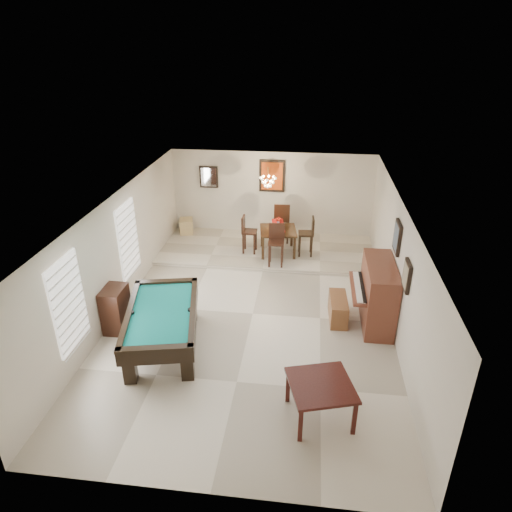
% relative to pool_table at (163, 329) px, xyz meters
% --- Properties ---
extents(ground_plane, '(6.00, 9.00, 0.02)m').
position_rel_pool_table_xyz_m(ground_plane, '(1.60, 1.39, -0.42)').
color(ground_plane, beige).
extents(wall_back, '(6.00, 0.04, 2.60)m').
position_rel_pool_table_xyz_m(wall_back, '(1.60, 5.89, 0.89)').
color(wall_back, silver).
rests_on(wall_back, ground_plane).
extents(wall_front, '(6.00, 0.04, 2.60)m').
position_rel_pool_table_xyz_m(wall_front, '(1.60, -3.11, 0.89)').
color(wall_front, silver).
rests_on(wall_front, ground_plane).
extents(wall_left, '(0.04, 9.00, 2.60)m').
position_rel_pool_table_xyz_m(wall_left, '(-1.40, 1.39, 0.89)').
color(wall_left, silver).
rests_on(wall_left, ground_plane).
extents(wall_right, '(0.04, 9.00, 2.60)m').
position_rel_pool_table_xyz_m(wall_right, '(4.60, 1.39, 0.89)').
color(wall_right, silver).
rests_on(wall_right, ground_plane).
extents(ceiling, '(6.00, 9.00, 0.04)m').
position_rel_pool_table_xyz_m(ceiling, '(1.60, 1.39, 2.19)').
color(ceiling, white).
rests_on(ceiling, wall_back).
extents(dining_step, '(6.00, 2.50, 0.12)m').
position_rel_pool_table_xyz_m(dining_step, '(1.60, 4.64, -0.35)').
color(dining_step, beige).
rests_on(dining_step, ground_plane).
extents(window_left_front, '(0.06, 1.00, 1.70)m').
position_rel_pool_table_xyz_m(window_left_front, '(-1.37, -0.81, 0.99)').
color(window_left_front, white).
rests_on(window_left_front, wall_left).
extents(window_left_rear, '(0.06, 1.00, 1.70)m').
position_rel_pool_table_xyz_m(window_left_rear, '(-1.37, 1.99, 0.99)').
color(window_left_rear, white).
rests_on(window_left_rear, wall_left).
extents(pool_table, '(1.81, 2.67, 0.82)m').
position_rel_pool_table_xyz_m(pool_table, '(0.00, 0.00, 0.00)').
color(pool_table, black).
rests_on(pool_table, ground_plane).
extents(square_table, '(1.22, 1.22, 0.68)m').
position_rel_pool_table_xyz_m(square_table, '(3.07, -1.50, -0.07)').
color(square_table, black).
rests_on(square_table, ground_plane).
extents(upright_piano, '(0.92, 1.65, 1.37)m').
position_rel_pool_table_xyz_m(upright_piano, '(4.12, 1.43, 0.28)').
color(upright_piano, brown).
rests_on(upright_piano, ground_plane).
extents(piano_bench, '(0.40, 0.94, 0.52)m').
position_rel_pool_table_xyz_m(piano_bench, '(3.48, 1.42, -0.15)').
color(piano_bench, brown).
rests_on(piano_bench, ground_plane).
extents(apothecary_chest, '(0.43, 0.65, 0.97)m').
position_rel_pool_table_xyz_m(apothecary_chest, '(-1.16, 0.48, 0.08)').
color(apothecary_chest, black).
rests_on(apothecary_chest, ground_plane).
extents(dining_table, '(1.11, 1.11, 0.81)m').
position_rel_pool_table_xyz_m(dining_table, '(1.92, 4.41, 0.12)').
color(dining_table, black).
rests_on(dining_table, dining_step).
extents(flower_vase, '(0.15, 0.15, 0.24)m').
position_rel_pool_table_xyz_m(flower_vase, '(1.92, 4.41, 0.65)').
color(flower_vase, red).
rests_on(flower_vase, dining_table).
extents(dining_chair_south, '(0.42, 0.42, 1.11)m').
position_rel_pool_table_xyz_m(dining_chair_south, '(1.93, 3.65, 0.26)').
color(dining_chair_south, black).
rests_on(dining_chair_south, dining_step).
extents(dining_chair_north, '(0.46, 0.46, 1.21)m').
position_rel_pool_table_xyz_m(dining_chair_north, '(1.96, 5.20, 0.32)').
color(dining_chair_north, black).
rests_on(dining_chair_north, dining_step).
extents(dining_chair_west, '(0.40, 0.40, 1.05)m').
position_rel_pool_table_xyz_m(dining_chair_west, '(1.13, 4.36, 0.24)').
color(dining_chair_west, black).
rests_on(dining_chair_west, dining_step).
extents(dining_chair_east, '(0.43, 0.43, 1.09)m').
position_rel_pool_table_xyz_m(dining_chair_east, '(2.68, 4.37, 0.25)').
color(dining_chair_east, black).
rests_on(dining_chair_east, dining_step).
extents(corner_bench, '(0.49, 0.56, 0.44)m').
position_rel_pool_table_xyz_m(corner_bench, '(-0.99, 5.47, -0.07)').
color(corner_bench, tan).
rests_on(corner_bench, dining_step).
extents(chandelier, '(0.44, 0.44, 0.60)m').
position_rel_pool_table_xyz_m(chandelier, '(1.60, 4.59, 1.79)').
color(chandelier, '#FFE5B2').
rests_on(chandelier, ceiling).
extents(back_painting, '(0.75, 0.06, 0.95)m').
position_rel_pool_table_xyz_m(back_painting, '(1.60, 5.85, 1.49)').
color(back_painting, '#D84C14').
rests_on(back_painting, wall_back).
extents(back_mirror, '(0.55, 0.06, 0.65)m').
position_rel_pool_table_xyz_m(back_mirror, '(-0.30, 5.85, 1.39)').
color(back_mirror, white).
rests_on(back_mirror, wall_back).
extents(right_picture_upper, '(0.06, 0.55, 0.65)m').
position_rel_pool_table_xyz_m(right_picture_upper, '(4.56, 1.69, 1.49)').
color(right_picture_upper, slate).
rests_on(right_picture_upper, wall_right).
extents(right_picture_lower, '(0.06, 0.45, 0.55)m').
position_rel_pool_table_xyz_m(right_picture_lower, '(4.56, 0.39, 1.29)').
color(right_picture_lower, gray).
rests_on(right_picture_lower, wall_right).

